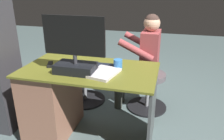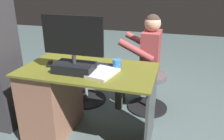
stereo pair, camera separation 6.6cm
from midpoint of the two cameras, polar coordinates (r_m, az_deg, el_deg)
The scene contains 12 objects.
ground_plane at distance 2.76m, azimuth -2.25°, elevation -12.26°, with size 10.00×10.00×0.00m, color #4F6060.
desk at distance 2.44m, azimuth -12.29°, elevation -6.76°, with size 1.27×0.71×0.76m.
monitor at distance 2.03m, azimuth -8.67°, elevation 4.05°, with size 0.56×0.21×0.51m.
keyboard at distance 2.19m, azimuth -2.52°, elevation 1.06°, with size 0.42×0.14×0.02m, color black.
computer_mouse at distance 2.27m, azimuth -9.53°, elevation 1.79°, with size 0.06×0.10×0.04m, color black.
cup at distance 2.13m, azimuth 2.13°, elevation 1.47°, with size 0.08×0.08×0.09m, color #3372BF.
tv_remote at distance 2.31m, azimuth -14.55°, elevation 1.50°, with size 0.04×0.15×0.02m, color black.
notebook_binder at distance 2.01m, azimuth -1.61°, elevation -0.72°, with size 0.22×0.30×0.02m, color silver.
office_chair_teddy at distance 3.06m, azimuth -5.97°, elevation -2.90°, with size 0.53×0.53×0.48m.
teddy_bear at distance 2.94m, azimuth -6.15°, elevation 3.48°, with size 0.24×0.25×0.34m.
visitor_chair at distance 2.88m, azimuth 9.77°, elevation -4.51°, with size 0.50×0.50×0.48m.
person at distance 2.74m, azimuth 8.60°, elevation 3.63°, with size 0.51×0.48×1.19m.
Camera 2 is at (-0.78, 2.16, 1.53)m, focal length 36.49 mm.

